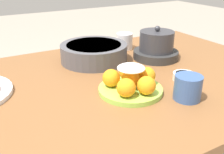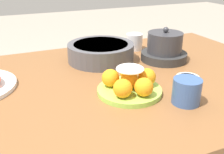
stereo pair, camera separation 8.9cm
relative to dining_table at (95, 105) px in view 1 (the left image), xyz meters
name	(u,v)px [view 1 (the left image)]	position (x,y,z in m)	size (l,w,h in m)	color
dining_table	(95,105)	(0.00, 0.00, 0.00)	(1.60, 0.92, 0.76)	brown
cake_plate	(131,82)	(0.08, -0.12, 0.12)	(0.21, 0.21, 0.10)	#99CC4C
serving_bowl	(94,52)	(0.10, 0.21, 0.13)	(0.29, 0.29, 0.08)	#4C4C51
sauce_bowl	(184,76)	(0.30, -0.13, 0.10)	(0.08, 0.08, 0.03)	silver
cup_near	(188,88)	(0.20, -0.25, 0.13)	(0.09, 0.09, 0.08)	#38568E
cup_far	(124,41)	(0.31, 0.30, 0.13)	(0.08, 0.08, 0.08)	white
warming_pot	(156,47)	(0.36, 0.11, 0.14)	(0.20, 0.20, 0.15)	#2D2D2D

